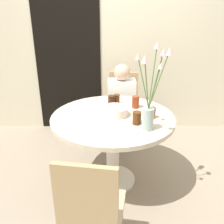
{
  "coord_description": "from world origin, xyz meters",
  "views": [
    {
      "loc": [
        -0.01,
        -2.16,
        1.71
      ],
      "look_at": [
        0.0,
        0.0,
        0.79
      ],
      "focal_mm": 40.0,
      "sensor_mm": 36.0,
      "label": 1
    }
  ],
  "objects_px": {
    "chair_near_front": "(122,103)",
    "chair_right_flank": "(90,208)",
    "drink_glass_2": "(135,102)",
    "birthday_cake": "(114,111)",
    "drink_glass_0": "(116,99)",
    "drink_glass_4": "(151,113)",
    "drink_glass_1": "(111,101)",
    "drink_glass_3": "(136,118)",
    "side_plate": "(126,132)",
    "person_boy": "(121,109)",
    "flower_vase": "(150,98)"
  },
  "relations": [
    {
      "from": "chair_near_front",
      "to": "chair_right_flank",
      "type": "distance_m",
      "value": 1.9
    },
    {
      "from": "drink_glass_2",
      "to": "birthday_cake",
      "type": "bearing_deg",
      "value": -136.97
    },
    {
      "from": "birthday_cake",
      "to": "drink_glass_2",
      "type": "height_order",
      "value": "birthday_cake"
    },
    {
      "from": "drink_glass_0",
      "to": "drink_glass_4",
      "type": "height_order",
      "value": "drink_glass_0"
    },
    {
      "from": "drink_glass_1",
      "to": "drink_glass_3",
      "type": "height_order",
      "value": "drink_glass_1"
    },
    {
      "from": "chair_near_front",
      "to": "drink_glass_4",
      "type": "relative_size",
      "value": 8.82
    },
    {
      "from": "side_plate",
      "to": "drink_glass_4",
      "type": "bearing_deg",
      "value": 49.73
    },
    {
      "from": "chair_near_front",
      "to": "side_plate",
      "type": "height_order",
      "value": "chair_near_front"
    },
    {
      "from": "chair_near_front",
      "to": "person_boy",
      "type": "height_order",
      "value": "person_boy"
    },
    {
      "from": "side_plate",
      "to": "drink_glass_0",
      "type": "relative_size",
      "value": 1.71
    },
    {
      "from": "drink_glass_2",
      "to": "drink_glass_3",
      "type": "relative_size",
      "value": 1.08
    },
    {
      "from": "side_plate",
      "to": "person_boy",
      "type": "height_order",
      "value": "person_boy"
    },
    {
      "from": "drink_glass_1",
      "to": "drink_glass_2",
      "type": "relative_size",
      "value": 0.94
    },
    {
      "from": "chair_near_front",
      "to": "side_plate",
      "type": "distance_m",
      "value": 1.3
    },
    {
      "from": "birthday_cake",
      "to": "drink_glass_4",
      "type": "xyz_separation_m",
      "value": [
        0.34,
        -0.06,
        0.01
      ]
    },
    {
      "from": "chair_near_front",
      "to": "drink_glass_4",
      "type": "height_order",
      "value": "chair_near_front"
    },
    {
      "from": "side_plate",
      "to": "drink_glass_1",
      "type": "relative_size",
      "value": 1.59
    },
    {
      "from": "drink_glass_1",
      "to": "person_boy",
      "type": "xyz_separation_m",
      "value": [
        0.13,
        0.53,
        -0.3
      ]
    },
    {
      "from": "drink_glass_3",
      "to": "drink_glass_4",
      "type": "distance_m",
      "value": 0.2
    },
    {
      "from": "flower_vase",
      "to": "drink_glass_2",
      "type": "distance_m",
      "value": 0.54
    },
    {
      "from": "drink_glass_3",
      "to": "person_boy",
      "type": "relative_size",
      "value": 0.11
    },
    {
      "from": "flower_vase",
      "to": "drink_glass_2",
      "type": "bearing_deg",
      "value": 98.63
    },
    {
      "from": "birthday_cake",
      "to": "drink_glass_3",
      "type": "distance_m",
      "value": 0.27
    },
    {
      "from": "drink_glass_4",
      "to": "drink_glass_3",
      "type": "bearing_deg",
      "value": -140.12
    },
    {
      "from": "side_plate",
      "to": "drink_glass_3",
      "type": "height_order",
      "value": "drink_glass_3"
    },
    {
      "from": "birthday_cake",
      "to": "side_plate",
      "type": "bearing_deg",
      "value": -74.43
    },
    {
      "from": "chair_right_flank",
      "to": "flower_vase",
      "type": "relative_size",
      "value": 1.29
    },
    {
      "from": "drink_glass_0",
      "to": "person_boy",
      "type": "bearing_deg",
      "value": 81.76
    },
    {
      "from": "chair_near_front",
      "to": "chair_right_flank",
      "type": "relative_size",
      "value": 1.0
    },
    {
      "from": "drink_glass_2",
      "to": "person_boy",
      "type": "bearing_deg",
      "value": 101.97
    },
    {
      "from": "drink_glass_0",
      "to": "birthday_cake",
      "type": "bearing_deg",
      "value": -94.27
    },
    {
      "from": "drink_glass_1",
      "to": "drink_glass_4",
      "type": "distance_m",
      "value": 0.48
    },
    {
      "from": "chair_near_front",
      "to": "person_boy",
      "type": "distance_m",
      "value": 0.16
    },
    {
      "from": "chair_near_front",
      "to": "flower_vase",
      "type": "relative_size",
      "value": 1.29
    },
    {
      "from": "person_boy",
      "to": "side_plate",
      "type": "bearing_deg",
      "value": -89.64
    },
    {
      "from": "chair_right_flank",
      "to": "drink_glass_4",
      "type": "bearing_deg",
      "value": -110.95
    },
    {
      "from": "drink_glass_0",
      "to": "person_boy",
      "type": "height_order",
      "value": "person_boy"
    },
    {
      "from": "drink_glass_0",
      "to": "drink_glass_1",
      "type": "relative_size",
      "value": 0.93
    },
    {
      "from": "chair_near_front",
      "to": "drink_glass_2",
      "type": "xyz_separation_m",
      "value": [
        0.1,
        -0.73,
        0.29
      ]
    },
    {
      "from": "chair_right_flank",
      "to": "drink_glass_1",
      "type": "bearing_deg",
      "value": -87.53
    },
    {
      "from": "drink_glass_1",
      "to": "drink_glass_0",
      "type": "bearing_deg",
      "value": 47.02
    },
    {
      "from": "flower_vase",
      "to": "drink_glass_3",
      "type": "height_order",
      "value": "flower_vase"
    },
    {
      "from": "chair_near_front",
      "to": "flower_vase",
      "type": "bearing_deg",
      "value": -73.82
    },
    {
      "from": "drink_glass_3",
      "to": "person_boy",
      "type": "xyz_separation_m",
      "value": [
        -0.1,
        0.96,
        -0.3
      ]
    },
    {
      "from": "birthday_cake",
      "to": "flower_vase",
      "type": "relative_size",
      "value": 0.34
    },
    {
      "from": "flower_vase",
      "to": "drink_glass_2",
      "type": "height_order",
      "value": "flower_vase"
    },
    {
      "from": "chair_right_flank",
      "to": "side_plate",
      "type": "xyz_separation_m",
      "value": [
        0.26,
        0.6,
        0.23
      ]
    },
    {
      "from": "birthday_cake",
      "to": "side_plate",
      "type": "relative_size",
      "value": 1.34
    },
    {
      "from": "chair_near_front",
      "to": "drink_glass_1",
      "type": "height_order",
      "value": "chair_near_front"
    },
    {
      "from": "chair_right_flank",
      "to": "drink_glass_1",
      "type": "xyz_separation_m",
      "value": [
        0.13,
        1.19,
        0.29
      ]
    }
  ]
}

